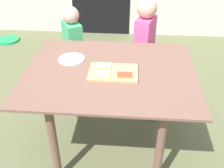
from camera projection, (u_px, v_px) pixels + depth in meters
name	position (u px, v px, depth m)	size (l,w,h in m)	color
ground_plane	(111.00, 144.00, 2.43)	(16.00, 16.00, 0.00)	#616341
dining_table	(110.00, 86.00, 2.08)	(1.26, 1.00, 0.77)	brown
cutting_board	(113.00, 72.00, 1.97)	(0.35, 0.24, 0.02)	tan
pizza_slice_near_right	(125.00, 75.00, 1.91)	(0.12, 0.09, 0.01)	#E0995D
pizza_slice_far_left	(104.00, 66.00, 2.02)	(0.12, 0.09, 0.01)	#E0995D
pizza_slice_near_left	(102.00, 74.00, 1.92)	(0.12, 0.09, 0.01)	#E0995D
plate_white_left	(72.00, 59.00, 2.15)	(0.21, 0.21, 0.01)	white
child_left	(73.00, 48.00, 2.78)	(0.24, 0.28, 0.99)	#3D2763
child_right	(144.00, 45.00, 2.64)	(0.22, 0.27, 1.10)	#324546
garden_hose_coil	(8.00, 40.00, 4.23)	(0.32, 0.32, 0.03)	#1E9951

